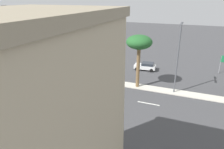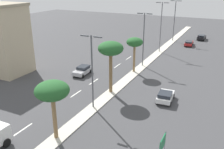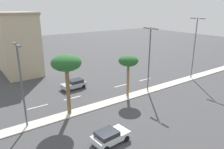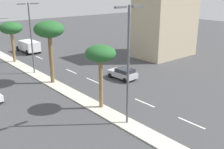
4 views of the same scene
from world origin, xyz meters
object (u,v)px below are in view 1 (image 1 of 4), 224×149
Objects in this scene: commercial_building at (22,148)px; street_lamp_trailing at (178,53)px; sedan_silver_outboard at (84,100)px; palm_tree_mid at (78,46)px; street_lamp_center at (57,40)px; street_lamp_inboard at (4,32)px; sedan_white_rear at (146,66)px; palm_tree_inboard at (139,43)px.

street_lamp_trailing is at bearing -12.18° from commercial_building.
street_lamp_trailing is 13.61m from sedan_silver_outboard.
palm_tree_mid reaches higher than sedan_silver_outboard.
street_lamp_center reaches higher than sedan_silver_outboard.
palm_tree_mid is 15.66m from street_lamp_inboard.
sedan_silver_outboard reaches higher than sedan_white_rear.
sedan_white_rear is at bearing -13.37° from sedan_silver_outboard.
palm_tree_inboard is 0.69× the size of street_lamp_inboard.
street_lamp_trailing is 19.21m from street_lamp_center.
street_lamp_inboard is 26.65m from sedan_white_rear.
commercial_building reaches higher than street_lamp_center.
sedan_silver_outboard is at bearing -145.54° from palm_tree_mid.
sedan_white_rear is at bearing 36.87° from street_lamp_trailing.
street_lamp_trailing is 0.94× the size of street_lamp_center.
commercial_building reaches higher than street_lamp_inboard.
palm_tree_inboard reaches higher than sedan_white_rear.
palm_tree_mid reaches higher than sedan_white_rear.
street_lamp_trailing is at bearing -51.01° from sedan_silver_outboard.
palm_tree_mid is (-0.19, 9.84, -1.16)m from palm_tree_inboard.
commercial_building is 1.09× the size of street_lamp_inboard.
street_lamp_inboard is (22.32, 25.95, 0.46)m from commercial_building.
palm_tree_inboard is 10.83m from sedan_silver_outboard.
palm_tree_inboard is 25.45m from street_lamp_inboard.
palm_tree_inboard is 1.95× the size of sedan_white_rear.
palm_tree_inboard is 9.91m from palm_tree_mid.
commercial_building is at bearing -154.88° from palm_tree_mid.
street_lamp_center reaches higher than palm_tree_mid.
commercial_building is at bearing -177.69° from sedan_white_rear.
sedan_white_rear is at bearing -47.69° from palm_tree_mid.
sedan_silver_outboard is (-7.92, 4.53, -5.84)m from palm_tree_inboard.
commercial_building is 1.59× the size of palm_tree_inboard.
street_lamp_inboard reaches higher than palm_tree_mid.
sedan_white_rear is (8.04, -24.73, -5.85)m from street_lamp_inboard.
sedan_silver_outboard is at bearing -130.35° from street_lamp_center.
street_lamp_trailing is (0.06, -5.32, -0.88)m from palm_tree_inboard.
street_lamp_center is at bearing -90.18° from street_lamp_inboard.
sedan_silver_outboard is at bearing 19.36° from commercial_building.
palm_tree_inboard is at bearing -174.91° from sedan_white_rear.
palm_tree_mid is 1.60× the size of sedan_white_rear.
street_lamp_center is at bearing 90.07° from street_lamp_trailing.
commercial_building is 34.23m from street_lamp_inboard.
street_lamp_inboard is at bearing 69.10° from sedan_silver_outboard.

